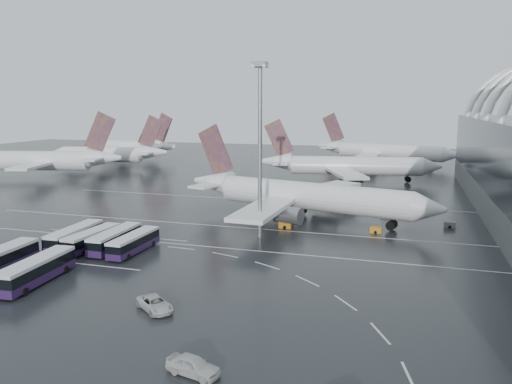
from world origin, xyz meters
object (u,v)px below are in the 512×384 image
(airliner_gate_b, at_px, (346,166))
(airliner_gate_c, at_px, (382,152))
(bus_row_far_c, at_px, (36,270))
(bus_row_near_d, at_px, (134,242))
(gse_cart_belly_d, at_px, (450,225))
(van_curve_a, at_px, (155,304))
(jet_remote_far, at_px, (132,148))
(van_curve_b, at_px, (193,366))
(gse_cart_belly_c, at_px, (285,225))
(gse_cart_belly_e, at_px, (350,208))
(floodlight_mast, at_px, (260,129))
(bus_row_near_c, at_px, (115,239))
(jet_remote_mid, at_px, (110,155))
(bus_row_near_b, at_px, (92,239))
(gse_cart_belly_a, at_px, (376,230))
(airliner_main, at_px, (300,196))
(gse_cart_belly_b, at_px, (387,211))
(bus_row_near_a, at_px, (75,236))
(jet_remote_west, at_px, (50,161))

(airliner_gate_b, height_order, airliner_gate_c, airliner_gate_c)
(bus_row_far_c, bearing_deg, bus_row_near_d, -21.28)
(gse_cart_belly_d, bearing_deg, bus_row_far_c, -138.47)
(van_curve_a, bearing_deg, jet_remote_far, 68.14)
(van_curve_b, relative_size, gse_cart_belly_c, 2.11)
(airliner_gate_b, relative_size, jet_remote_far, 1.19)
(gse_cart_belly_d, xyz_separation_m, gse_cart_belly_e, (-20.13, 9.95, 0.10))
(bus_row_far_c, xyz_separation_m, floodlight_mast, (21.59, 31.03, 17.35))
(bus_row_near_c, height_order, van_curve_a, bus_row_near_c)
(jet_remote_mid, distance_m, bus_row_near_c, 109.79)
(bus_row_near_c, bearing_deg, bus_row_far_c, 175.04)
(airliner_gate_c, bearing_deg, bus_row_near_b, -90.89)
(bus_row_far_c, distance_m, gse_cart_belly_a, 57.49)
(airliner_main, relative_size, airliner_gate_b, 1.01)
(airliner_gate_b, relative_size, jet_remote_mid, 1.22)
(floodlight_mast, height_order, gse_cart_belly_e, floodlight_mast)
(floodlight_mast, xyz_separation_m, gse_cart_belly_e, (12.85, 27.24, -18.49))
(jet_remote_far, height_order, floodlight_mast, floodlight_mast)
(van_curve_a, height_order, gse_cart_belly_b, van_curve_a)
(airliner_gate_c, xyz_separation_m, bus_row_near_b, (-39.17, -133.49, -3.38))
(airliner_gate_c, distance_m, bus_row_far_c, 153.98)
(bus_row_near_b, relative_size, bus_row_near_d, 1.02)
(bus_row_near_a, bearing_deg, airliner_main, -48.02)
(jet_remote_far, height_order, bus_row_far_c, jet_remote_far)
(bus_row_near_d, xyz_separation_m, bus_row_far_c, (-4.98, -16.16, 0.19))
(floodlight_mast, distance_m, gse_cart_belly_c, 20.29)
(airliner_gate_b, bearing_deg, bus_row_far_c, -115.60)
(airliner_main, bearing_deg, gse_cart_belly_c, -81.70)
(airliner_main, relative_size, van_curve_b, 11.01)
(bus_row_near_a, distance_m, bus_row_near_d, 11.23)
(jet_remote_mid, distance_m, bus_row_near_a, 106.53)
(airliner_gate_b, height_order, gse_cart_belly_e, airliner_gate_b)
(jet_remote_mid, relative_size, gse_cart_belly_a, 21.44)
(airliner_main, distance_m, airliner_gate_c, 102.68)
(bus_row_near_b, xyz_separation_m, bus_row_near_d, (7.67, 0.09, -0.03))
(airliner_gate_b, relative_size, bus_row_near_d, 4.57)
(airliner_gate_c, xyz_separation_m, jet_remote_mid, (-95.98, -41.06, 0.06))
(bus_row_near_d, xyz_separation_m, gse_cart_belly_a, (36.23, 23.90, -1.05))
(gse_cart_belly_e, bearing_deg, gse_cart_belly_c, -117.36)
(bus_row_near_d, bearing_deg, gse_cart_belly_e, -34.44)
(bus_row_near_c, relative_size, van_curve_a, 2.25)
(airliner_gate_b, xyz_separation_m, gse_cart_belly_e, (6.18, -42.97, -4.11))
(airliner_main, relative_size, gse_cart_belly_b, 23.60)
(bus_row_near_a, relative_size, gse_cart_belly_a, 6.23)
(bus_row_far_c, bearing_deg, gse_cart_belly_d, -52.62)
(airliner_main, distance_m, bus_row_near_d, 37.47)
(airliner_gate_b, xyz_separation_m, bus_row_far_c, (-28.26, -101.24, -2.97))
(bus_row_near_d, distance_m, bus_row_far_c, 16.91)
(jet_remote_west, height_order, bus_row_near_d, jet_remote_west)
(airliner_main, height_order, van_curve_b, airliner_main)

